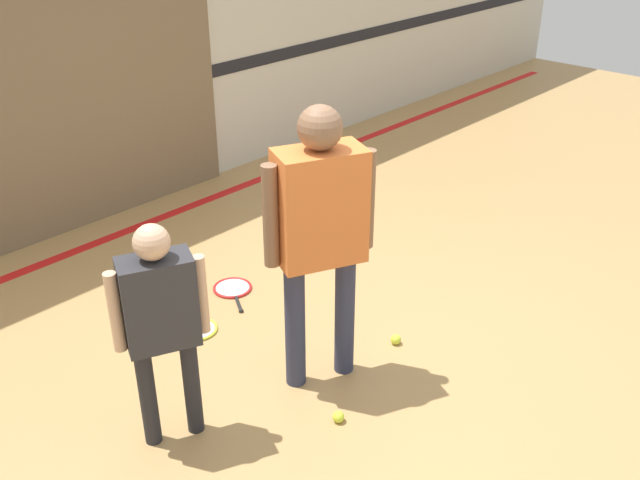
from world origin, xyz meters
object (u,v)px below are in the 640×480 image
at_px(racket_spare_on_floor, 195,331).
at_px(tennis_ball_stray_left, 396,339).
at_px(person_student_left, 160,313).
at_px(tennis_ball_near_instructor, 338,417).
at_px(tennis_ball_by_spare_racket, 164,312).
at_px(racket_second_spare, 233,289).
at_px(person_instructor, 320,221).

height_order(racket_spare_on_floor, tennis_ball_stray_left, tennis_ball_stray_left).
bearing_deg(person_student_left, tennis_ball_near_instructor, -15.97).
bearing_deg(person_student_left, tennis_ball_stray_left, 10.49).
xyz_separation_m(racket_spare_on_floor, tennis_ball_by_spare_racket, (-0.03, 0.30, 0.02)).
height_order(racket_spare_on_floor, racket_second_spare, same).
bearing_deg(person_student_left, racket_second_spare, 61.66).
bearing_deg(racket_second_spare, person_instructor, 16.16).
distance_m(racket_spare_on_floor, tennis_ball_by_spare_racket, 0.30).
bearing_deg(tennis_ball_stray_left, person_student_left, 165.93).
relative_size(person_instructor, tennis_ball_by_spare_racket, 25.49).
bearing_deg(person_student_left, tennis_ball_by_spare_racket, 81.49).
height_order(racket_second_spare, tennis_ball_stray_left, tennis_ball_stray_left).
bearing_deg(racket_second_spare, tennis_ball_stray_left, 42.89).
height_order(person_instructor, tennis_ball_near_instructor, person_instructor).
height_order(racket_spare_on_floor, tennis_ball_by_spare_racket, tennis_ball_by_spare_racket).
xyz_separation_m(person_instructor, person_student_left, (-0.90, 0.23, -0.26)).
xyz_separation_m(racket_second_spare, tennis_ball_near_instructor, (-0.51, -1.47, 0.02)).
distance_m(person_instructor, tennis_ball_stray_left, 1.16).
height_order(tennis_ball_by_spare_racket, tennis_ball_stray_left, same).
xyz_separation_m(racket_second_spare, tennis_ball_stray_left, (0.29, -1.26, 0.02)).
bearing_deg(tennis_ball_stray_left, racket_second_spare, 102.79).
bearing_deg(tennis_ball_near_instructor, tennis_ball_stray_left, 14.93).
xyz_separation_m(person_student_left, tennis_ball_by_spare_racket, (0.64, 0.98, -0.75)).
distance_m(person_student_left, tennis_ball_by_spare_racket, 1.39).
bearing_deg(tennis_ball_near_instructor, tennis_ball_by_spare_racket, 91.45).
bearing_deg(racket_second_spare, tennis_ball_by_spare_racket, -68.86).
height_order(person_instructor, person_student_left, person_instructor).
height_order(person_student_left, racket_spare_on_floor, person_student_left).
xyz_separation_m(tennis_ball_near_instructor, tennis_ball_stray_left, (0.79, 0.21, 0.00)).
distance_m(person_instructor, person_student_left, 0.97).
xyz_separation_m(person_instructor, tennis_ball_stray_left, (0.57, -0.14, -1.01)).
relative_size(person_instructor, tennis_ball_stray_left, 25.49).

